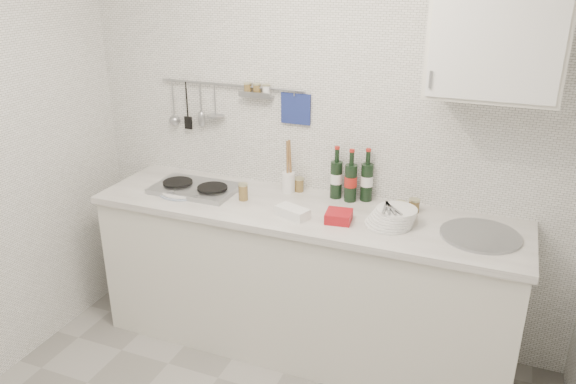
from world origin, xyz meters
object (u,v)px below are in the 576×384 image
object	(u,v)px
plate_stack_hob	(184,190)
plate_stack_sink	(392,217)
utensil_crock	(288,180)
wall_cabinet	(500,21)
wine_bottles	(351,174)

from	to	relation	value
plate_stack_hob	plate_stack_sink	distance (m)	1.26
plate_stack_sink	utensil_crock	size ratio (longest dim) A/B	0.81
wall_cabinet	plate_stack_hob	size ratio (longest dim) A/B	2.34
wall_cabinet	utensil_crock	size ratio (longest dim) A/B	2.12
utensil_crock	wine_bottles	bearing A→B (deg)	3.70
wall_cabinet	wine_bottles	world-z (taller)	wall_cabinet
wall_cabinet	plate_stack_sink	xyz separation A→B (m)	(-0.39, -0.15, -0.99)
plate_stack_hob	plate_stack_sink	xyz separation A→B (m)	(1.26, 0.01, 0.03)
plate_stack_hob	utensil_crock	world-z (taller)	utensil_crock
wine_bottles	utensil_crock	distance (m)	0.39
wall_cabinet	plate_stack_sink	distance (m)	1.07
plate_stack_hob	utensil_crock	distance (m)	0.63
wine_bottles	utensil_crock	world-z (taller)	utensil_crock
utensil_crock	wall_cabinet	bearing A→B (deg)	-4.14
plate_stack_sink	utensil_crock	xyz separation A→B (m)	(-0.68, 0.23, 0.03)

